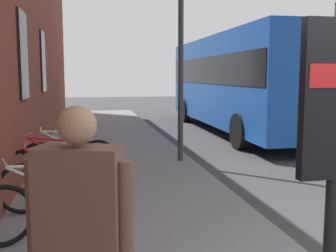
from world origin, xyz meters
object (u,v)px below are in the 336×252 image
Objects in this scene: street_lamp at (181,13)px; city_bus at (239,78)px; bicycle_leaning_wall at (63,184)px; bicycle_far_end at (69,158)px; bicycle_nearest_sign at (57,170)px; pedestrian_by_facade at (80,218)px; bicycle_under_window at (51,206)px.

city_bus is at bearing -33.39° from street_lamp.
street_lamp is at bearing -38.68° from bicycle_leaning_wall.
city_bus reaches higher than bicycle_far_end.
street_lamp is (3.01, -2.41, 2.87)m from bicycle_leaning_wall.
pedestrian_by_facade is at bearing -174.08° from bicycle_nearest_sign.
bicycle_far_end is at bearing 117.06° from street_lamp.
bicycle_nearest_sign and bicycle_far_end have the same top height.
pedestrian_by_facade is 7.10m from street_lamp.
bicycle_nearest_sign is 9.32m from city_bus.
bicycle_leaning_wall is 9.94m from city_bus.
bicycle_under_window is 2.80m from bicycle_far_end.
bicycle_far_end is at bearing 3.25° from pedestrian_by_facade.
city_bus is (8.02, -5.71, 1.41)m from bicycle_leaning_wall.
bicycle_under_window is 0.97× the size of bicycle_far_end.
pedestrian_by_facade reaches higher than bicycle_far_end.
bicycle_nearest_sign is at bearing 8.56° from bicycle_leaning_wall.
bicycle_leaning_wall is at bearing 144.54° from city_bus.
bicycle_under_window is 0.97× the size of bicycle_leaning_wall.
bicycle_leaning_wall is at bearing 179.45° from bicycle_far_end.
city_bus is at bearing -42.43° from bicycle_far_end.
city_bus is at bearing -39.34° from bicycle_nearest_sign.
pedestrian_by_facade is (-4.29, -0.45, 0.68)m from bicycle_nearest_sign.
street_lamp is (-5.01, 3.30, 1.46)m from city_bus.
bicycle_under_window and bicycle_nearest_sign have the same top height.
pedestrian_by_facade reaches higher than bicycle_nearest_sign.
bicycle_leaning_wall is at bearing -4.07° from bicycle_under_window.
bicycle_far_end is at bearing -9.50° from bicycle_nearest_sign.
street_lamp is (1.22, -2.39, 2.87)m from bicycle_far_end.
bicycle_leaning_wall is 1.03× the size of bicycle_nearest_sign.
bicycle_nearest_sign is at bearing 5.92° from pedestrian_by_facade.
bicycle_nearest_sign is 0.97× the size of bicycle_far_end.
city_bus is (9.03, -5.78, 1.41)m from bicycle_under_window.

